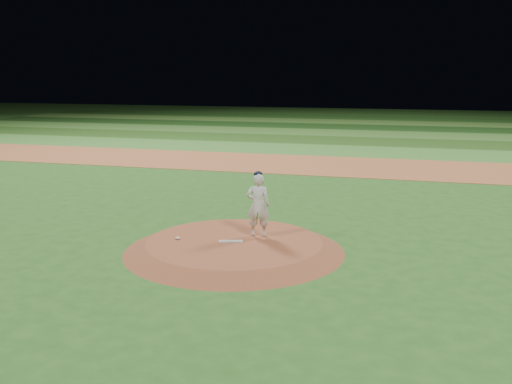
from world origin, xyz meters
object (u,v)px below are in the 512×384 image
rosin_bag (178,238)px  pitcher_on_mound (258,204)px  pitching_rubber (231,241)px  pitchers_mound (234,246)px

rosin_bag → pitcher_on_mound: 2.20m
pitching_rubber → pitcher_on_mound: pitcher_on_mound is taller
pitching_rubber → rosin_bag: (-1.36, -0.15, 0.02)m
pitching_rubber → rosin_bag: bearing=168.5°
rosin_bag → pitching_rubber: bearing=6.3°
pitching_rubber → rosin_bag: rosin_bag is taller
pitching_rubber → pitchers_mound: bearing=40.3°
pitchers_mound → rosin_bag: rosin_bag is taller
pitcher_on_mound → pitchers_mound: bearing=-127.4°
pitching_rubber → pitcher_on_mound: 1.19m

